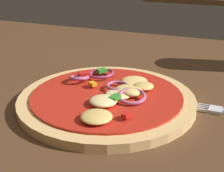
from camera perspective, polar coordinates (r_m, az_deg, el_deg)
dining_table at (r=0.48m, az=0.03°, el=-4.67°), size 1.50×0.87×0.03m
pizza at (r=0.47m, az=-0.71°, el=-2.15°), size 0.25×0.25×0.03m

